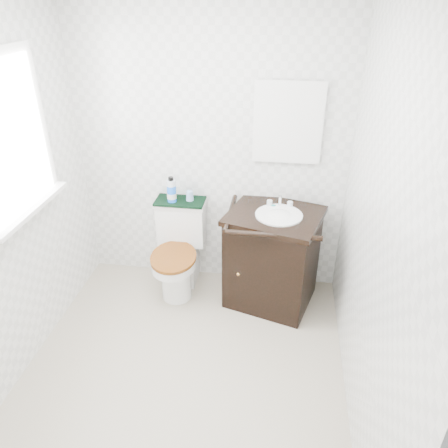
% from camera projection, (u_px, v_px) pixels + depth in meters
% --- Properties ---
extents(floor, '(2.40, 2.40, 0.00)m').
position_uv_depth(floor, '(183.00, 373.00, 3.03)').
color(floor, '#A79A86').
rests_on(floor, ground).
extents(wall_back, '(2.40, 0.00, 2.40)m').
position_uv_depth(wall_back, '(210.00, 150.00, 3.48)').
color(wall_back, white).
rests_on(wall_back, ground).
extents(wall_front, '(2.40, 0.00, 2.40)m').
position_uv_depth(wall_front, '(83.00, 399.00, 1.41)').
color(wall_front, white).
rests_on(wall_front, ground).
extents(wall_right, '(0.00, 2.40, 2.40)m').
position_uv_depth(wall_right, '(376.00, 236.00, 2.31)').
color(wall_right, white).
rests_on(wall_right, ground).
extents(window, '(0.02, 0.70, 0.90)m').
position_uv_depth(window, '(7.00, 139.00, 2.62)').
color(window, white).
rests_on(window, wall_left).
extents(mirror, '(0.50, 0.02, 0.60)m').
position_uv_depth(mirror, '(288.00, 123.00, 3.26)').
color(mirror, silver).
rests_on(mirror, wall_back).
extents(toilet, '(0.42, 0.63, 0.77)m').
position_uv_depth(toilet, '(179.00, 253.00, 3.73)').
color(toilet, white).
rests_on(toilet, floor).
extents(vanity, '(0.83, 0.76, 0.92)m').
position_uv_depth(vanity, '(273.00, 256.00, 3.53)').
color(vanity, black).
rests_on(vanity, floor).
extents(trash_bin, '(0.23, 0.19, 0.30)m').
position_uv_depth(trash_bin, '(257.00, 290.00, 3.59)').
color(trash_bin, silver).
rests_on(trash_bin, floor).
extents(towel, '(0.41, 0.22, 0.02)m').
position_uv_depth(towel, '(180.00, 201.00, 3.62)').
color(towel, black).
rests_on(towel, toilet).
extents(mouthwash_bottle, '(0.07, 0.07, 0.21)m').
position_uv_depth(mouthwash_bottle, '(172.00, 190.00, 3.55)').
color(mouthwash_bottle, blue).
rests_on(mouthwash_bottle, towel).
extents(cup, '(0.06, 0.06, 0.08)m').
position_uv_depth(cup, '(190.00, 196.00, 3.60)').
color(cup, '#83A4D6').
rests_on(cup, towel).
extents(soap_bar, '(0.07, 0.04, 0.02)m').
position_uv_depth(soap_bar, '(273.00, 206.00, 3.44)').
color(soap_bar, '#1A7F7C').
rests_on(soap_bar, vanity).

